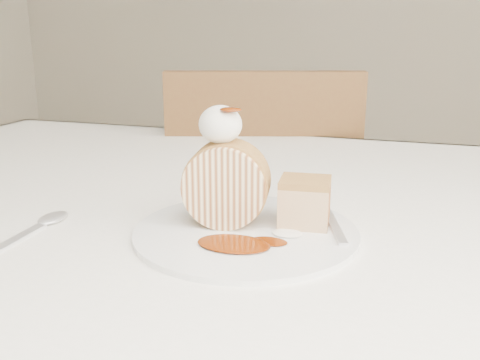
% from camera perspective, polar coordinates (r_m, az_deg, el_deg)
% --- Properties ---
extents(table, '(1.40, 0.90, 0.75)m').
position_cam_1_polar(table, '(0.74, 0.41, -8.56)').
color(table, white).
rests_on(table, ground).
extents(chair_far, '(0.52, 0.52, 0.88)m').
position_cam_1_polar(chair_far, '(1.31, 2.27, -4.89)').
color(chair_far, brown).
rests_on(chair_far, ground).
extents(plate, '(0.27, 0.27, 0.01)m').
position_cam_1_polar(plate, '(0.59, 0.64, -5.59)').
color(plate, white).
rests_on(plate, table).
extents(roulade_slice, '(0.10, 0.06, 0.09)m').
position_cam_1_polar(roulade_slice, '(0.59, -1.49, -0.48)').
color(roulade_slice, '#FFE7B1').
rests_on(roulade_slice, plate).
extents(cake_chunk, '(0.06, 0.05, 0.05)m').
position_cam_1_polar(cake_chunk, '(0.60, 6.90, -2.63)').
color(cake_chunk, '#A4763E').
rests_on(cake_chunk, plate).
extents(whipped_cream, '(0.05, 0.05, 0.04)m').
position_cam_1_polar(whipped_cream, '(0.58, -2.11, 5.95)').
color(whipped_cream, white).
rests_on(whipped_cream, roulade_slice).
extents(caramel_drizzle, '(0.02, 0.02, 0.01)m').
position_cam_1_polar(caramel_drizzle, '(0.56, -1.00, 8.05)').
color(caramel_drizzle, '#652104').
rests_on(caramel_drizzle, whipped_cream).
extents(caramel_pool, '(0.08, 0.06, 0.00)m').
position_cam_1_polar(caramel_pool, '(0.55, -0.69, -6.80)').
color(caramel_pool, '#652104').
rests_on(caramel_pool, plate).
extents(fork, '(0.06, 0.15, 0.00)m').
position_cam_1_polar(fork, '(0.60, 10.04, -4.84)').
color(fork, silver).
rests_on(fork, plate).
extents(spoon, '(0.03, 0.16, 0.00)m').
position_cam_1_polar(spoon, '(0.61, -23.97, -6.55)').
color(spoon, silver).
rests_on(spoon, table).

